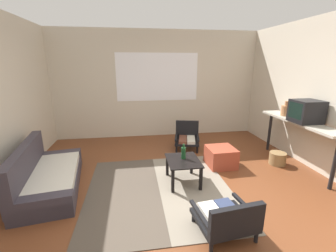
{
  "coord_description": "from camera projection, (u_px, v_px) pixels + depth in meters",
  "views": [
    {
      "loc": [
        -0.63,
        -2.85,
        1.9
      ],
      "look_at": [
        -0.01,
        1.16,
        0.76
      ],
      "focal_mm": 24.18,
      "sensor_mm": 36.0,
      "label": 1
    }
  ],
  "objects": [
    {
      "name": "ground_plane",
      "position": [
        181.0,
        197.0,
        3.32
      ],
      "size": [
        7.8,
        7.8,
        0.0
      ],
      "primitive_type": "plane",
      "color": "brown"
    },
    {
      "name": "clay_vase",
      "position": [
        286.0,
        110.0,
        4.45
      ],
      "size": [
        0.19,
        0.19,
        0.29
      ],
      "color": "#A87047",
      "rests_on": "console_shelf"
    },
    {
      "name": "crt_television",
      "position": [
        306.0,
        111.0,
        3.93
      ],
      "size": [
        0.44,
        0.42,
        0.39
      ],
      "color": "black",
      "rests_on": "console_shelf"
    },
    {
      "name": "wicker_basket",
      "position": [
        277.0,
        158.0,
        4.37
      ],
      "size": [
        0.31,
        0.31,
        0.24
      ],
      "primitive_type": "cylinder",
      "color": "olive",
      "rests_on": "ground"
    },
    {
      "name": "far_wall_with_window",
      "position": [
        157.0,
        85.0,
        5.87
      ],
      "size": [
        5.6,
        0.13,
        2.7
      ],
      "color": "beige",
      "rests_on": "ground"
    },
    {
      "name": "ottoman_orange",
      "position": [
        221.0,
        157.0,
        4.29
      ],
      "size": [
        0.52,
        0.52,
        0.36
      ],
      "primitive_type": "cube",
      "rotation": [
        0.0,
        0.0,
        0.03
      ],
      "color": "#993D28",
      "rests_on": "ground"
    },
    {
      "name": "area_rug",
      "position": [
        159.0,
        190.0,
        3.5
      ],
      "size": [
        2.18,
        2.3,
        0.01
      ],
      "color": "#4C4238",
      "rests_on": "ground"
    },
    {
      "name": "couch",
      "position": [
        46.0,
        176.0,
        3.49
      ],
      "size": [
        1.02,
        1.81,
        0.72
      ],
      "color": "#38333D",
      "rests_on": "ground"
    },
    {
      "name": "console_shelf",
      "position": [
        299.0,
        126.0,
        4.12
      ],
      "size": [
        0.37,
        1.81,
        0.89
      ],
      "color": "#B2AD9E",
      "rests_on": "ground"
    },
    {
      "name": "armchair_by_window",
      "position": [
        187.0,
        137.0,
        5.19
      ],
      "size": [
        0.65,
        0.67,
        0.6
      ],
      "color": "black",
      "rests_on": "ground"
    },
    {
      "name": "coffee_table",
      "position": [
        183.0,
        164.0,
        3.64
      ],
      "size": [
        0.51,
        0.63,
        0.4
      ],
      "color": "black",
      "rests_on": "ground"
    },
    {
      "name": "glass_bottle",
      "position": [
        184.0,
        153.0,
        3.65
      ],
      "size": [
        0.07,
        0.07,
        0.25
      ],
      "color": "#194723",
      "rests_on": "coffee_table"
    },
    {
      "name": "armchair_striped_foreground",
      "position": [
        227.0,
        218.0,
        2.52
      ],
      "size": [
        0.69,
        0.64,
        0.5
      ],
      "color": "black",
      "rests_on": "ground"
    }
  ]
}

